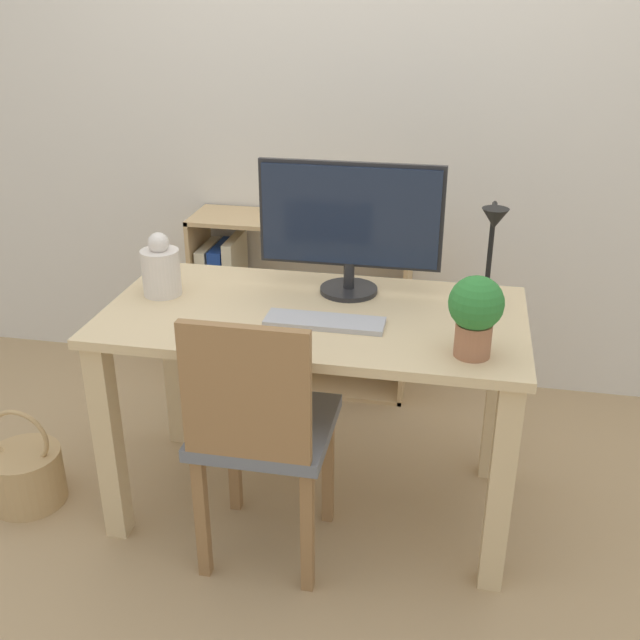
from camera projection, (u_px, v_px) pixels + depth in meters
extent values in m
plane|color=tan|center=(315.00, 500.00, 2.65)|extent=(10.00, 10.00, 0.00)
cube|color=silver|center=(364.00, 83.00, 3.01)|extent=(8.00, 0.05, 2.60)
cube|color=#D8BC8C|center=(314.00, 316.00, 2.35)|extent=(1.32, 0.68, 0.03)
cube|color=#D8BC8C|center=(109.00, 443.00, 2.36)|extent=(0.07, 0.07, 0.70)
cube|color=#D8BC8C|center=(500.00, 489.00, 2.15)|extent=(0.07, 0.07, 0.70)
cube|color=#D8BC8C|center=(175.00, 361.00, 2.87)|extent=(0.07, 0.07, 0.70)
cube|color=#D8BC8C|center=(497.00, 391.00, 2.65)|extent=(0.07, 0.07, 0.70)
cylinder|color=#232326|center=(349.00, 290.00, 2.49)|extent=(0.19, 0.19, 0.02)
cylinder|color=#232326|center=(349.00, 275.00, 2.47)|extent=(0.04, 0.04, 0.09)
cube|color=#232326|center=(350.00, 215.00, 2.39)|extent=(0.60, 0.02, 0.34)
cube|color=#192338|center=(350.00, 216.00, 2.39)|extent=(0.57, 0.03, 0.32)
cube|color=#B2B2B7|center=(325.00, 322.00, 2.26)|extent=(0.36, 0.11, 0.02)
cylinder|color=silver|center=(161.00, 272.00, 2.45)|extent=(0.13, 0.13, 0.15)
sphere|color=silver|center=(158.00, 243.00, 2.41)|extent=(0.07, 0.07, 0.07)
cylinder|color=black|center=(485.00, 301.00, 2.40)|extent=(0.10, 0.10, 0.02)
cylinder|color=black|center=(490.00, 252.00, 2.33)|extent=(0.02, 0.02, 0.31)
cylinder|color=black|center=(495.00, 207.00, 2.22)|extent=(0.01, 0.10, 0.01)
cone|color=black|center=(495.00, 219.00, 2.18)|extent=(0.08, 0.08, 0.06)
cylinder|color=#9E6647|center=(473.00, 340.00, 2.06)|extent=(0.10, 0.10, 0.10)
sphere|color=#2D7A33|center=(476.00, 303.00, 2.01)|extent=(0.15, 0.15, 0.15)
cube|color=slate|center=(266.00, 426.00, 2.26)|extent=(0.40, 0.40, 0.04)
cube|color=olive|center=(245.00, 394.00, 2.00)|extent=(0.36, 0.03, 0.40)
cube|color=olive|center=(202.00, 517.00, 2.24)|extent=(0.04, 0.04, 0.43)
cube|color=olive|center=(307.00, 531.00, 2.18)|extent=(0.04, 0.04, 0.43)
cube|color=olive|center=(234.00, 455.00, 2.53)|extent=(0.04, 0.04, 0.43)
cube|color=olive|center=(328.00, 466.00, 2.47)|extent=(0.04, 0.04, 0.43)
cube|color=tan|center=(202.00, 296.00, 3.36)|extent=(0.02, 0.28, 0.77)
cube|color=tan|center=(406.00, 312.00, 3.20)|extent=(0.02, 0.28, 0.77)
cube|color=tan|center=(303.00, 379.00, 3.44)|extent=(0.93, 0.28, 0.02)
cube|color=tan|center=(301.00, 221.00, 3.12)|extent=(0.93, 0.28, 0.02)
cube|color=tan|center=(302.00, 304.00, 3.28)|extent=(0.90, 0.28, 0.02)
cube|color=#2D7F38|center=(215.00, 337.00, 3.44)|extent=(0.06, 0.24, 0.33)
cube|color=black|center=(230.00, 342.00, 3.43)|extent=(0.06, 0.24, 0.30)
cube|color=beige|center=(243.00, 346.00, 3.43)|extent=(0.04, 0.24, 0.26)
cube|color=orange|center=(255.00, 351.00, 3.42)|extent=(0.06, 0.24, 0.23)
cube|color=#2D7F38|center=(269.00, 347.00, 3.40)|extent=(0.06, 0.24, 0.29)
cube|color=orange|center=(284.00, 344.00, 3.38)|extent=(0.06, 0.24, 0.33)
cube|color=beige|center=(209.00, 270.00, 3.30)|extent=(0.05, 0.24, 0.24)
cube|color=navy|center=(223.00, 271.00, 3.29)|extent=(0.06, 0.24, 0.24)
cube|color=beige|center=(236.00, 268.00, 3.27)|extent=(0.04, 0.24, 0.28)
cylinder|color=tan|center=(27.00, 477.00, 2.61)|extent=(0.25, 0.25, 0.20)
torus|color=tan|center=(19.00, 438.00, 2.55)|extent=(0.22, 0.02, 0.22)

